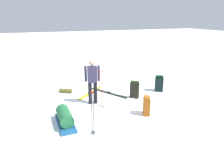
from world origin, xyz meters
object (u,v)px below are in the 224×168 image
at_px(skier_standing, 92,79).
at_px(backpack_bright, 147,106).
at_px(backpack_small_spare, 135,90).
at_px(ski_pair_far, 90,93).
at_px(sleeping_mat_rolled, 66,91).
at_px(ski_pair_near, 108,93).
at_px(ski_poles_planted_far, 93,111).
at_px(backpack_large_dark, 159,84).
at_px(gear_sled, 65,118).
at_px(ski_poles_planted_near, 101,88).

height_order(skier_standing, backpack_bright, skier_standing).
bearing_deg(backpack_small_spare, ski_pair_far, 51.62).
distance_m(skier_standing, backpack_small_spare, 1.83).
bearing_deg(sleeping_mat_rolled, backpack_small_spare, -123.64).
bearing_deg(backpack_small_spare, skier_standing, 86.79).
distance_m(ski_pair_near, ski_poles_planted_far, 3.31).
relative_size(backpack_large_dark, sleeping_mat_rolled, 1.26).
bearing_deg(gear_sled, backpack_small_spare, -69.94).
xyz_separation_m(backpack_large_dark, sleeping_mat_rolled, (1.37, 3.84, -0.25)).
height_order(ski_pair_near, sleeping_mat_rolled, sleeping_mat_rolled).
bearing_deg(ski_pair_near, ski_poles_planted_far, 150.75).
relative_size(backpack_large_dark, backpack_small_spare, 1.00).
distance_m(backpack_bright, gear_sled, 2.67).
distance_m(ski_pair_far, gear_sled, 2.74).
bearing_deg(ski_pair_far, backpack_large_dark, -107.72).
relative_size(ski_pair_far, sleeping_mat_rolled, 2.57).
bearing_deg(ski_pair_near, backpack_small_spare, -138.54).
height_order(ski_pair_far, backpack_large_dark, backpack_large_dark).
relative_size(skier_standing, backpack_small_spare, 2.44).
height_order(backpack_large_dark, sleeping_mat_rolled, backpack_large_dark).
bearing_deg(ski_poles_planted_near, gear_sled, 116.70).
distance_m(skier_standing, sleeping_mat_rolled, 1.92).
relative_size(backpack_large_dark, gear_sled, 0.53).
bearing_deg(backpack_small_spare, backpack_bright, 166.59).
bearing_deg(gear_sled, skier_standing, -46.88).
xyz_separation_m(backpack_bright, backpack_small_spare, (1.48, -0.35, 0.03)).
bearing_deg(skier_standing, ski_pair_near, -50.13).
xyz_separation_m(ski_pair_near, gear_sled, (-1.98, 2.21, 0.21)).
distance_m(backpack_small_spare, sleeping_mat_rolled, 2.97).
xyz_separation_m(ski_poles_planted_far, gear_sled, (0.85, 0.63, -0.49)).
xyz_separation_m(ski_poles_planted_far, sleeping_mat_rolled, (3.58, 0.10, -0.62)).
relative_size(ski_pair_near, ski_pair_far, 1.26).
bearing_deg(backpack_bright, ski_pair_far, 23.37).
distance_m(skier_standing, ski_pair_near, 1.55).
relative_size(backpack_small_spare, ski_poles_planted_near, 0.50).
bearing_deg(backpack_bright, ski_poles_planted_far, 102.94).
xyz_separation_m(backpack_large_dark, backpack_small_spare, (-0.27, 1.37, 0.00)).
height_order(backpack_large_dark, ski_poles_planted_near, ski_poles_planted_near).
bearing_deg(ski_poles_planted_near, backpack_small_spare, -76.63).
xyz_separation_m(ski_pair_far, backpack_bright, (-2.67, -1.16, 0.30)).
height_order(ski_pair_far, backpack_small_spare, backpack_small_spare).
relative_size(ski_pair_far, ski_poles_planted_near, 1.02).
height_order(ski_pair_far, gear_sled, gear_sled).
relative_size(skier_standing, ski_poles_planted_far, 1.33).
xyz_separation_m(ski_pair_far, ski_poles_planted_near, (-1.56, 0.05, 0.75)).
bearing_deg(skier_standing, ski_poles_planted_far, 162.56).
height_order(backpack_bright, backpack_small_spare, backpack_small_spare).
relative_size(backpack_small_spare, gear_sled, 0.53).
distance_m(ski_pair_far, ski_poles_planted_far, 3.32).
bearing_deg(backpack_small_spare, ski_pair_near, 41.46).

